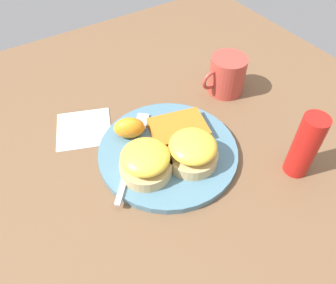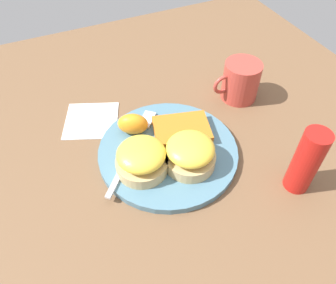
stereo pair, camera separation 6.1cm
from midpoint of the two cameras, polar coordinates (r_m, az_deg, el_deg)
The scene contains 10 objects.
ground_plane at distance 0.64m, azimuth 2.75°, elevation -2.21°, with size 1.10×1.10×0.00m, color brown.
plate at distance 0.63m, azimuth 2.77°, elevation -1.80°, with size 0.27×0.27×0.01m, color slate.
sandwich_benedict_left at distance 0.57m, azimuth -1.60°, elevation -3.10°, with size 0.09×0.09×0.06m.
sandwich_benedict_right at distance 0.59m, azimuth 6.86°, elevation -2.15°, with size 0.09×0.09×0.06m.
hashbrown_patty at distance 0.65m, azimuth 5.11°, elevation 1.93°, with size 0.11×0.08×0.02m, color #BC6A1D.
orange_wedge at distance 0.64m, azimuth -3.45°, elevation 3.02°, with size 0.06×0.04×0.04m, color orange.
fork at distance 0.63m, azimuth -3.09°, elevation -0.57°, with size 0.16×0.18×0.00m.
cup at distance 0.76m, azimuth 14.80°, elevation 10.14°, with size 0.11×0.08×0.09m.
napkin at distance 0.71m, azimuth -10.83°, elevation 3.64°, with size 0.11×0.11×0.00m, color white.
condiment_bottle at distance 0.60m, azimuth 25.69°, elevation -3.25°, with size 0.04×0.04×0.13m, color #B21914.
Camera 2 is at (0.17, 0.38, 0.49)m, focal length 35.00 mm.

